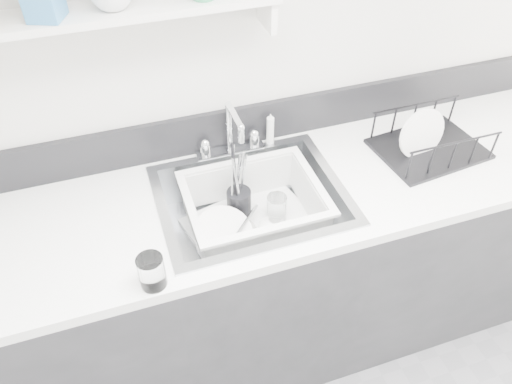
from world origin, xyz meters
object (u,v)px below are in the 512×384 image
object	(u,v)px
counter_run	(252,278)
sink	(252,214)
wash_tub	(254,210)
dish_rack	(432,136)

from	to	relation	value
counter_run	sink	size ratio (longest dim) A/B	5.00
counter_run	sink	bearing A→B (deg)	0.00
wash_tub	dish_rack	world-z (taller)	dish_rack
sink	wash_tub	world-z (taller)	wash_tub
counter_run	wash_tub	size ratio (longest dim) A/B	6.71
counter_run	dish_rack	xyz separation A→B (m)	(0.72, 0.03, 0.53)
wash_tub	dish_rack	distance (m)	0.72
counter_run	wash_tub	distance (m)	0.38
sink	wash_tub	size ratio (longest dim) A/B	1.34
counter_run	dish_rack	distance (m)	0.89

